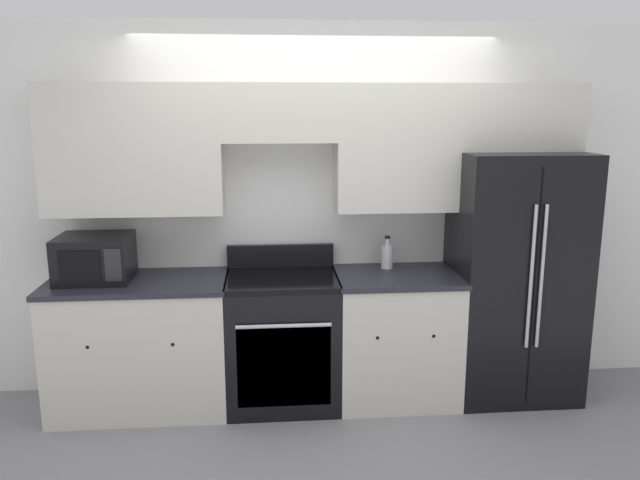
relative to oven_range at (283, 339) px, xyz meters
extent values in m
plane|color=gray|center=(0.26, -0.31, -0.46)|extent=(12.00, 12.00, 0.00)
cube|color=white|center=(0.26, 0.35, 0.84)|extent=(8.00, 0.06, 2.60)
cube|color=beige|center=(-0.96, 0.15, 1.30)|extent=(1.16, 0.33, 0.85)
cube|color=beige|center=(0.00, 0.15, 1.53)|extent=(0.76, 0.33, 0.38)
cube|color=beige|center=(1.22, 0.15, 1.30)|extent=(1.68, 0.33, 0.85)
cube|color=beige|center=(-0.96, 0.00, -0.02)|extent=(1.16, 0.62, 0.87)
cube|color=#23232D|center=(-0.96, 0.00, 0.43)|extent=(1.18, 0.64, 0.03)
sphere|color=black|center=(-1.22, -0.31, 0.11)|extent=(0.03, 0.03, 0.03)
sphere|color=black|center=(-0.70, -0.31, 0.11)|extent=(0.03, 0.03, 0.03)
cube|color=beige|center=(0.79, 0.00, -0.02)|extent=(0.82, 0.62, 0.87)
cube|color=#23232D|center=(0.79, 0.00, 0.43)|extent=(0.85, 0.64, 0.03)
sphere|color=black|center=(0.61, -0.31, 0.11)|extent=(0.03, 0.03, 0.03)
sphere|color=black|center=(0.98, -0.31, 0.11)|extent=(0.03, 0.03, 0.03)
cube|color=black|center=(0.00, 0.00, -0.03)|extent=(0.76, 0.62, 0.86)
cube|color=black|center=(0.00, -0.30, -0.07)|extent=(0.61, 0.01, 0.55)
cube|color=black|center=(0.00, 0.00, 0.43)|extent=(0.76, 0.62, 0.04)
cube|color=black|center=(0.00, 0.28, 0.53)|extent=(0.76, 0.04, 0.16)
cylinder|color=silver|center=(0.00, -0.33, 0.22)|extent=(0.61, 0.02, 0.02)
cube|color=black|center=(1.63, 0.06, 0.41)|extent=(0.86, 0.75, 1.73)
cube|color=black|center=(1.63, -0.31, 0.41)|extent=(0.01, 0.01, 1.59)
cylinder|color=#B7B7BC|center=(1.60, -0.33, 0.49)|extent=(0.02, 0.02, 0.95)
cylinder|color=#B7B7BC|center=(1.67, -0.33, 0.49)|extent=(0.02, 0.02, 0.95)
cube|color=black|center=(-1.23, 0.03, 0.60)|extent=(0.47, 0.40, 0.30)
cube|color=black|center=(-1.27, -0.17, 0.60)|extent=(0.26, 0.01, 0.19)
cube|color=#262628|center=(-1.06, -0.17, 0.60)|extent=(0.10, 0.01, 0.21)
cylinder|color=silver|center=(0.75, 0.17, 0.53)|extent=(0.08, 0.08, 0.17)
cylinder|color=silver|center=(0.75, 0.17, 0.64)|extent=(0.03, 0.03, 0.05)
cylinder|color=black|center=(0.75, 0.17, 0.67)|extent=(0.04, 0.04, 0.02)
camera|label=1|loc=(-0.10, -4.07, 1.57)|focal=35.00mm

